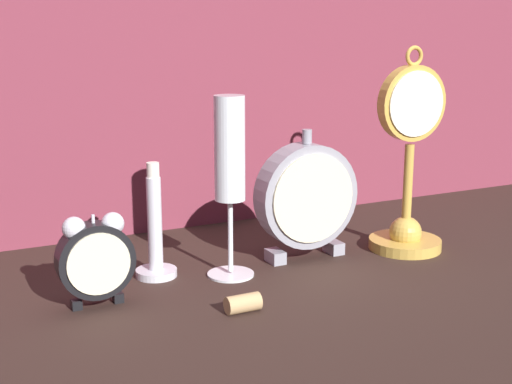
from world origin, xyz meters
The scene contains 8 objects.
ground_plane centered at (0.00, 0.00, 0.00)m, with size 4.00×4.00×0.00m, color black.
fabric_backdrop_drape centered at (0.00, 0.33, 0.34)m, with size 1.65×0.01×0.67m, color brown.
pocket_watch_on_stand centered at (0.24, 0.06, 0.11)m, with size 0.11×0.11×0.30m.
alarm_clock_twin_bell centered at (-0.23, 0.05, 0.06)m, with size 0.09×0.03×0.11m.
mantel_clock_silver centered at (0.09, 0.09, 0.09)m, with size 0.15×0.04×0.19m.
champagne_flute centered at (-0.04, 0.07, 0.16)m, with size 0.06×0.06×0.24m.
brass_candlestick centered at (-0.13, 0.11, 0.05)m, with size 0.06×0.06×0.16m.
wine_cork centered at (-0.08, -0.05, 0.01)m, with size 0.02×0.02×0.04m, color tan.
Camera 1 is at (-0.42, -0.77, 0.33)m, focal length 50.00 mm.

